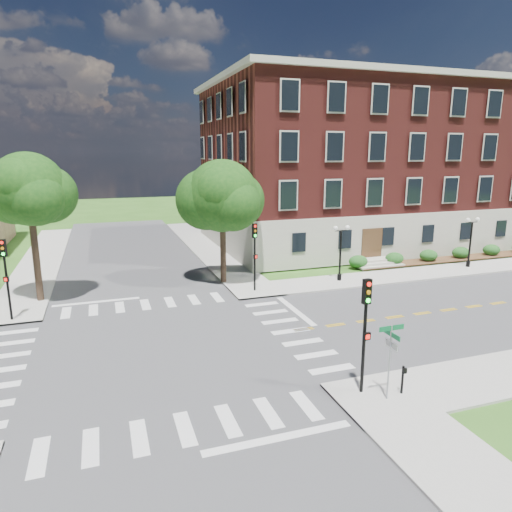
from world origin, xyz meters
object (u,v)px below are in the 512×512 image
object	(u,v)px
traffic_signal_ne	(255,248)
push_button_post	(403,378)
traffic_signal_se	(365,321)
traffic_signal_nw	(5,269)
twin_lamp_east	(471,239)
street_sign_pole	(390,348)
twin_lamp_west	(340,250)

from	to	relation	value
traffic_signal_ne	push_button_post	xyz separation A→B (m)	(1.14, -15.34, -2.39)
traffic_signal_se	traffic_signal_nw	size ratio (longest dim) A/B	1.00
traffic_signal_se	twin_lamp_east	size ratio (longest dim) A/B	1.13
traffic_signal_nw	street_sign_pole	bearing A→B (deg)	-42.97
traffic_signal_ne	traffic_signal_nw	size ratio (longest dim) A/B	1.00
traffic_signal_ne	push_button_post	size ratio (longest dim) A/B	4.00
push_button_post	street_sign_pole	bearing A→B (deg)	-170.34
twin_lamp_west	push_button_post	world-z (taller)	twin_lamp_west
twin_lamp_west	street_sign_pole	size ratio (longest dim) A/B	1.36
twin_lamp_east	push_button_post	world-z (taller)	twin_lamp_east
traffic_signal_ne	street_sign_pole	xyz separation A→B (m)	(0.34, -15.47, -0.88)
traffic_signal_ne	push_button_post	distance (m)	15.56
traffic_signal_ne	twin_lamp_east	distance (m)	19.49
traffic_signal_ne	traffic_signal_nw	world-z (taller)	same
traffic_signal_se	twin_lamp_east	xyz separation A→B (m)	(19.81, 15.24, -0.66)
traffic_signal_ne	twin_lamp_west	world-z (taller)	traffic_signal_ne
street_sign_pole	traffic_signal_ne	bearing A→B (deg)	91.26
traffic_signal_nw	twin_lamp_east	bearing A→B (deg)	2.30
traffic_signal_se	push_button_post	xyz separation A→B (m)	(1.48, -0.66, -2.39)
traffic_signal_se	street_sign_pole	xyz separation A→B (m)	(0.68, -0.79, -0.88)
traffic_signal_ne	twin_lamp_west	xyz separation A→B (m)	(6.98, 0.39, -0.66)
twin_lamp_east	street_sign_pole	xyz separation A→B (m)	(-19.13, -16.03, -0.21)
traffic_signal_ne	traffic_signal_nw	distance (m)	15.39
traffic_signal_se	twin_lamp_west	distance (m)	16.77
traffic_signal_se	traffic_signal_ne	world-z (taller)	same
push_button_post	traffic_signal_ne	bearing A→B (deg)	94.27
traffic_signal_nw	twin_lamp_west	distance (m)	22.38
traffic_signal_se	street_sign_pole	size ratio (longest dim) A/B	1.55
twin_lamp_east	street_sign_pole	world-z (taller)	twin_lamp_east
traffic_signal_nw	push_button_post	world-z (taller)	traffic_signal_nw
twin_lamp_west	traffic_signal_se	bearing A→B (deg)	-115.89
twin_lamp_west	street_sign_pole	distance (m)	17.20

